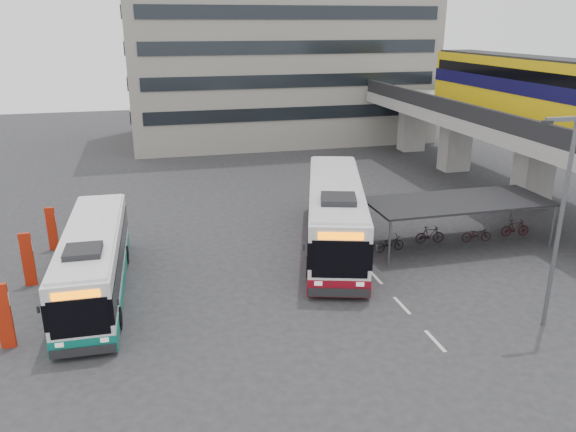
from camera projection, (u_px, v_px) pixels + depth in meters
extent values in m
plane|color=#28282B|center=(327.00, 283.00, 26.80)|extent=(120.00, 120.00, 0.00)
cube|color=gray|center=(533.00, 173.00, 37.33)|extent=(2.20, 1.60, 4.60)
cube|color=gray|center=(455.00, 143.00, 46.48)|extent=(2.20, 1.60, 4.60)
cube|color=gray|center=(412.00, 126.00, 53.81)|extent=(2.20, 1.60, 4.60)
cube|color=gray|center=(503.00, 122.00, 40.09)|extent=(8.00, 32.00, 0.90)
cube|color=black|center=(457.00, 109.00, 38.89)|extent=(0.35, 32.00, 1.10)
cube|color=black|center=(550.00, 106.00, 40.64)|extent=(0.35, 32.00, 1.10)
cube|color=gold|center=(530.00, 89.00, 37.00)|extent=(2.90, 20.00, 3.90)
cube|color=#0C0935|center=(530.00, 86.00, 36.93)|extent=(2.98, 20.02, 0.90)
cube|color=black|center=(532.00, 73.00, 36.67)|extent=(2.96, 19.20, 0.70)
cube|color=black|center=(534.00, 58.00, 36.36)|extent=(2.70, 19.60, 0.25)
cylinder|color=#595B60|center=(363.00, 220.00, 31.66)|extent=(0.12, 0.12, 2.40)
cylinder|color=#595B60|center=(512.00, 207.00, 33.89)|extent=(0.12, 0.12, 2.40)
cylinder|color=#595B60|center=(389.00, 243.00, 28.36)|extent=(0.12, 0.12, 2.40)
cylinder|color=#595B60|center=(552.00, 227.00, 30.60)|extent=(0.12, 0.12, 2.40)
cube|color=black|center=(458.00, 201.00, 30.71)|extent=(10.00, 4.00, 0.12)
imported|color=black|center=(389.00, 243.00, 30.44)|extent=(1.71, 0.60, 0.90)
imported|color=black|center=(433.00, 237.00, 31.05)|extent=(1.66, 0.47, 1.00)
imported|color=black|center=(476.00, 234.00, 31.69)|extent=(1.71, 0.60, 0.90)
imported|color=black|center=(517.00, 229.00, 32.29)|extent=(1.66, 0.47, 1.00)
cube|color=gray|center=(276.00, 15.00, 57.07)|extent=(30.00, 15.00, 25.00)
cube|color=beige|center=(435.00, 341.00, 21.88)|extent=(0.15, 1.60, 0.01)
cube|color=beige|center=(402.00, 305.00, 24.63)|extent=(0.15, 1.60, 0.01)
cube|color=beige|center=(375.00, 277.00, 27.38)|extent=(0.15, 1.60, 0.01)
cube|color=white|center=(335.00, 212.00, 30.54)|extent=(6.51, 13.37, 3.01)
cube|color=maroon|center=(335.00, 236.00, 31.00)|extent=(6.56, 13.42, 0.82)
cube|color=black|center=(335.00, 209.00, 30.50)|extent=(6.58, 13.41, 1.26)
cube|color=#FF7600|center=(341.00, 236.00, 23.98)|extent=(1.89, 0.65, 0.33)
cube|color=black|center=(338.00, 199.00, 26.87)|extent=(2.11, 2.16, 0.31)
cylinder|color=black|center=(310.00, 268.00, 27.11)|extent=(0.63, 1.14, 1.09)
cylinder|color=black|center=(354.00, 215.00, 34.43)|extent=(0.63, 1.14, 1.09)
cube|color=white|center=(94.00, 258.00, 25.28)|extent=(2.65, 11.24, 2.56)
cube|color=#0B6858|center=(97.00, 282.00, 25.66)|extent=(2.69, 11.28, 0.70)
cube|color=black|center=(94.00, 256.00, 25.24)|extent=(2.71, 11.26, 1.07)
cube|color=#FF7600|center=(76.00, 295.00, 19.81)|extent=(1.67, 0.12, 0.28)
cube|color=black|center=(83.00, 251.00, 22.21)|extent=(1.46, 1.53, 0.26)
cylinder|color=black|center=(60.00, 325.00, 22.15)|extent=(0.30, 0.94, 0.93)
cylinder|color=black|center=(125.00, 255.00, 28.80)|extent=(0.30, 0.94, 0.93)
imported|color=black|center=(336.00, 267.00, 26.52)|extent=(0.57, 0.68, 1.60)
cylinder|color=#595B60|center=(559.00, 227.00, 21.68)|extent=(0.17, 0.17, 8.57)
cube|color=#595B60|center=(562.00, 119.00, 20.18)|extent=(1.29, 0.21, 0.16)
cube|color=black|center=(547.00, 122.00, 20.09)|extent=(0.38, 0.21, 0.13)
cube|color=#AF200A|center=(4.00, 316.00, 21.04)|extent=(0.54, 0.19, 2.67)
cube|color=white|center=(1.00, 300.00, 20.82)|extent=(0.58, 0.07, 0.53)
cube|color=#AF200A|center=(28.00, 260.00, 26.12)|extent=(0.53, 0.19, 2.62)
cube|color=white|center=(26.00, 246.00, 25.89)|extent=(0.57, 0.07, 0.52)
cube|color=#AF200A|center=(52.00, 229.00, 30.29)|extent=(0.49, 0.19, 2.42)
cube|color=white|center=(50.00, 218.00, 30.08)|extent=(0.52, 0.08, 0.48)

